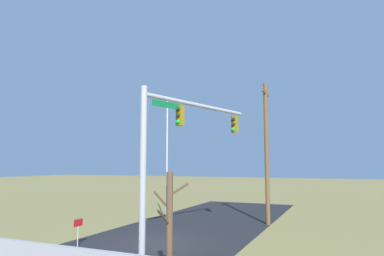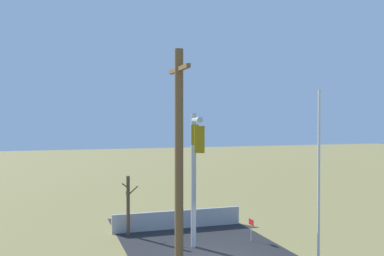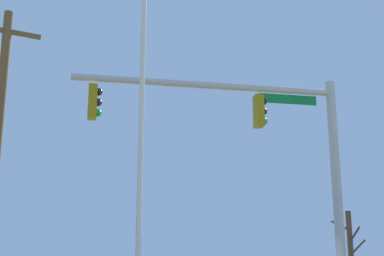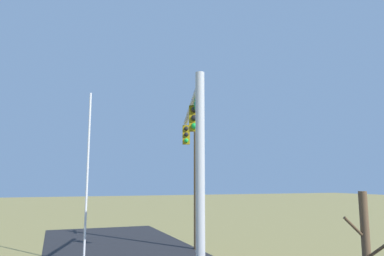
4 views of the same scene
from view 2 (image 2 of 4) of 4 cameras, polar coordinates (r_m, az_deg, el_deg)
The scene contains 7 objects.
sidewalk_corner at distance 24.14m, azimuth -0.56°, elevation -14.99°, with size 6.00×6.00×0.01m, color #B7B5AD.
retaining_fence at distance 26.78m, azimuth -1.89°, elevation -12.15°, with size 0.20×8.10×1.12m, color #A8A8AD.
signal_mast at distance 20.25m, azimuth 0.38°, elevation -3.81°, with size 7.59×2.43×7.04m.
flagpole at distance 17.08m, azimuth 16.63°, elevation -8.28°, with size 0.10×0.10×7.84m, color silver.
utility_pole at distance 12.78m, azimuth -1.75°, elevation -8.49°, with size 1.90×0.26×8.79m.
bare_tree at distance 25.19m, azimuth -8.56°, elevation -10.14°, with size 1.27×1.02×3.46m.
open_sign at distance 24.22m, azimuth 7.93°, elevation -12.74°, with size 0.56×0.04×1.22m.
Camera 2 is at (-18.96, 7.38, 6.69)m, focal length 39.79 mm.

